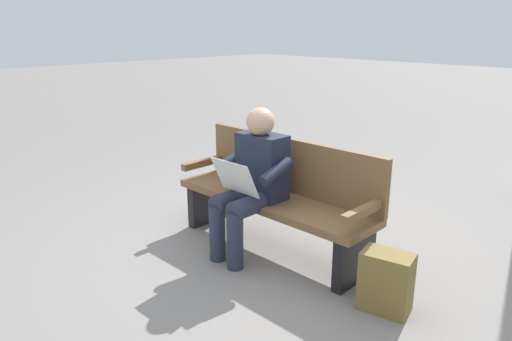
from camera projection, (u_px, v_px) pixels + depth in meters
The scene contains 4 objects.
ground_plane at pixel (271, 248), 3.98m from camera, with size 40.00×40.00×0.00m, color gray.
bench_near at pixel (278, 194), 3.89m from camera, with size 1.81×0.52×0.90m.
person_seated at pixel (252, 179), 3.72m from camera, with size 0.58×0.58×1.18m.
backpack at pixel (386, 282), 3.06m from camera, with size 0.36×0.30×0.40m.
Camera 1 is at (-2.49, 2.62, 1.78)m, focal length 33.37 mm.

